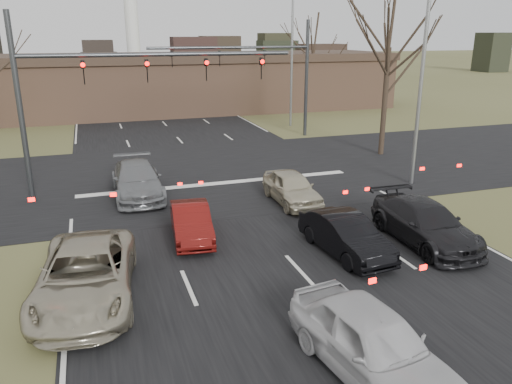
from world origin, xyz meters
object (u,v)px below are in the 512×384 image
mast_arm_far (269,65)px  car_charcoal_sedan (425,223)px  building (173,83)px  car_black_hatch (346,235)px  mast_arm_near (99,82)px  car_white_sedan (373,343)px  streetlight_right_far (290,54)px  car_silver_ahead (292,188)px  streetlight_right_near (419,68)px  car_grey_ahead (137,180)px  car_red_ahead (191,222)px  car_silver_suv (86,275)px

mast_arm_far → car_charcoal_sedan: bearing=-93.3°
building → car_black_hatch: size_ratio=10.43×
mast_arm_near → car_white_sedan: size_ratio=2.62×
mast_arm_far → streetlight_right_far: bearing=51.9°
building → mast_arm_far: mast_arm_far is taller
car_silver_ahead → car_charcoal_sedan: bearing=-62.7°
streetlight_right_near → car_charcoal_sedan: bearing=-120.7°
mast_arm_near → car_silver_ahead: (7.51, -3.80, -4.38)m
car_black_hatch → car_silver_ahead: size_ratio=1.00×
car_grey_ahead → car_black_hatch: bearing=-54.7°
car_red_ahead → car_silver_ahead: car_silver_ahead is taller
building → car_grey_ahead: 26.44m
building → mast_arm_near: size_ratio=3.50×
car_white_sedan → car_silver_suv: bearing=129.7°
car_silver_suv → car_silver_ahead: bearing=41.6°
streetlight_right_far → car_white_sedan: bearing=-108.7°
building → car_grey_ahead: size_ratio=8.17×
car_red_ahead → streetlight_right_near: bearing=22.0°
car_charcoal_sedan → mast_arm_near: bearing=139.5°
car_charcoal_sedan → building: bearing=96.8°
car_white_sedan → car_charcoal_sedan: bearing=38.1°
car_silver_suv → car_black_hatch: (8.24, 0.49, -0.10)m
car_silver_suv → car_silver_ahead: car_silver_suv is taller
car_charcoal_sedan → car_silver_ahead: car_charcoal_sedan is taller
car_silver_suv → car_white_sedan: bearing=-35.7°
mast_arm_near → car_charcoal_sedan: bearing=-42.2°
car_black_hatch → car_grey_ahead: size_ratio=0.78×
mast_arm_far → car_charcoal_sedan: 19.84m
mast_arm_near → car_red_ahead: bearing=-67.9°
mast_arm_near → car_silver_suv: 10.75m
streetlight_right_near → building: bearing=103.7°
streetlight_right_near → car_black_hatch: bearing=-137.5°
mast_arm_far → mast_arm_near: bearing=-138.8°
mast_arm_far → car_white_sedan: 26.29m
mast_arm_near → car_charcoal_sedan: (10.29, -9.33, -4.35)m
car_silver_suv → car_grey_ahead: bearing=82.6°
streetlight_right_far → car_grey_ahead: streetlight_right_far is taller
mast_arm_far → car_silver_ahead: bearing=-105.8°
streetlight_right_near → car_white_sedan: bearing=-127.7°
mast_arm_far → car_black_hatch: size_ratio=2.74×
mast_arm_far → car_silver_suv: bearing=-122.2°
car_silver_suv → car_silver_ahead: (8.56, 5.99, -0.07)m
mast_arm_far → car_grey_ahead: (-10.18, -10.68, -4.26)m
car_silver_ahead → streetlight_right_far: bearing=69.0°
streetlight_right_near → car_silver_ahead: (-6.54, -0.80, -4.89)m
car_red_ahead → car_black_hatch: bearing=-27.0°
car_silver_suv → streetlight_right_far: bearing=63.4°
car_silver_suv → car_charcoal_sedan: bearing=9.0°
building → car_grey_ahead: bearing=-103.2°
streetlight_right_far → car_red_ahead: size_ratio=2.66×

